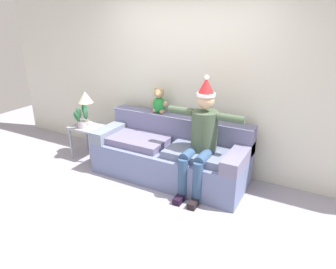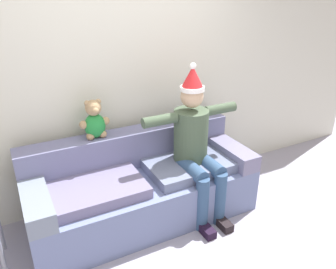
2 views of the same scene
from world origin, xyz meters
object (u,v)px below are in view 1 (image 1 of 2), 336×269
teddy_bear (159,102)px  side_table (87,131)px  person_seated (201,136)px  table_lamp (85,99)px  couch (171,154)px  candle_tall (79,116)px  potted_plant (82,117)px

teddy_bear → side_table: 1.34m
person_seated → table_lamp: bearing=175.1°
couch → teddy_bear: 0.80m
table_lamp → candle_tall: bearing=-126.5°
teddy_bear → candle_tall: (-1.30, -0.35, -0.32)m
couch → side_table: 1.52m
table_lamp → potted_plant: size_ratio=1.36×
candle_tall → side_table: bearing=8.6°
person_seated → candle_tall: 2.17m
teddy_bear → candle_tall: teddy_bear is taller
table_lamp → candle_tall: table_lamp is taller
side_table → potted_plant: bearing=-90.3°
couch → table_lamp: bearing=179.4°
potted_plant → teddy_bear: bearing=19.9°
couch → table_lamp: (-1.57, 0.02, 0.62)m
candle_tall → table_lamp: bearing=53.5°
side_table → couch: bearing=2.7°
teddy_bear → candle_tall: size_ratio=1.56×
couch → person_seated: (0.52, -0.16, 0.44)m
side_table → person_seated: bearing=-2.6°
couch → candle_tall: bearing=-176.8°
teddy_bear → table_lamp: (-1.22, -0.25, -0.05)m
side_table → candle_tall: candle_tall is taller
couch → candle_tall: size_ratio=8.98×
side_table → candle_tall: 0.29m
person_seated → potted_plant: 2.03m
couch → person_seated: person_seated is taller
table_lamp → teddy_bear: bearing=11.4°
potted_plant → table_lamp: bearing=106.7°
person_seated → couch: bearing=162.6°
side_table → potted_plant: potted_plant is taller
couch → candle_tall: couch is taller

